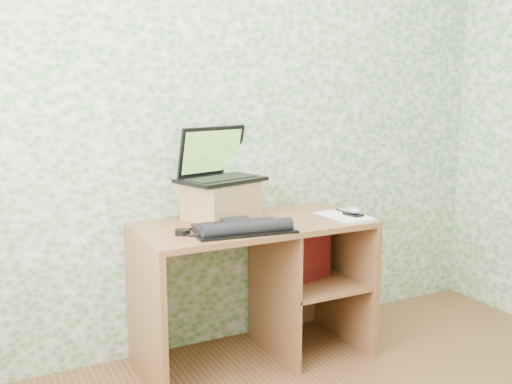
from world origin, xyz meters
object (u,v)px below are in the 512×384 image
laptop (217,168)px  keyboard (242,227)px  riser (221,200)px  desk (264,269)px  notepad (344,217)px

laptop → keyboard: laptop is taller
keyboard → riser: bearing=91.0°
desk → laptop: (-0.20, 0.16, 0.54)m
notepad → riser: bearing=153.7°
desk → notepad: 0.51m
laptop → notepad: 0.72m
desk → notepad: notepad is taller
riser → laptop: bearing=90.0°
laptop → riser: bearing=-107.3°
riser → laptop: 0.17m
keyboard → laptop: bearing=91.7°
riser → laptop: size_ratio=0.68×
keyboard → notepad: size_ratio=1.70×
laptop → notepad: laptop is taller
laptop → desk: bearing=-56.7°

